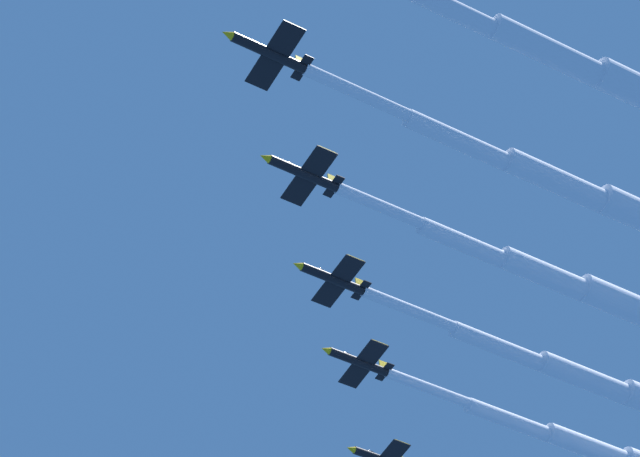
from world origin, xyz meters
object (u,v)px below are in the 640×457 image
jet_port_inner (564,183)px  jet_starboard_mid (594,448)px  jet_port_mid (592,380)px  jet_lead (557,55)px  jet_starboard_inner (549,275)px

jet_port_inner → jet_starboard_mid: size_ratio=1.00×
jet_starboard_mid → jet_port_mid: bearing=-6.7°
jet_lead → jet_starboard_mid: 71.34m
jet_lead → jet_port_mid: size_ratio=1.00×
jet_starboard_inner → jet_lead: bearing=-2.4°
jet_lead → jet_starboard_inner: (-33.15, 1.41, -0.85)m
jet_lead → jet_starboard_inner: 33.19m
jet_port_mid → jet_starboard_mid: size_ratio=1.02×
jet_starboard_inner → jet_port_mid: (-20.35, 6.93, 0.27)m
jet_starboard_inner → jet_starboard_mid: size_ratio=0.91×
jet_port_mid → jet_lead: bearing=-8.9°
jet_starboard_inner → jet_starboard_mid: jet_starboard_mid is taller
jet_port_mid → jet_starboard_mid: 17.29m
jet_port_inner → jet_port_mid: size_ratio=0.98×
jet_port_inner → jet_starboard_inner: (-15.65, -0.52, 0.48)m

